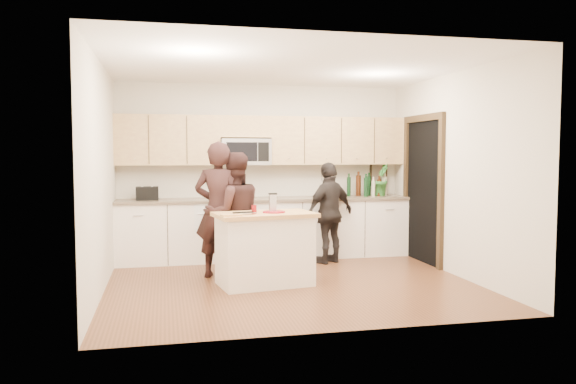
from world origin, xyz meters
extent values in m
plane|color=brown|center=(0.00, 0.00, 0.00)|extent=(4.50, 4.50, 0.00)
cube|color=beige|center=(0.00, 2.00, 1.35)|extent=(4.50, 0.02, 2.70)
cube|color=beige|center=(0.00, -2.00, 1.35)|extent=(4.50, 0.02, 2.70)
cube|color=beige|center=(-2.25, 0.00, 1.35)|extent=(0.02, 4.00, 2.70)
cube|color=beige|center=(2.25, 0.00, 1.35)|extent=(0.02, 4.00, 2.70)
cube|color=white|center=(0.00, 0.00, 2.70)|extent=(4.50, 4.00, 0.02)
cube|color=white|center=(0.00, 1.69, 0.45)|extent=(4.50, 0.62, 0.90)
cube|color=#786650|center=(0.00, 1.68, 0.92)|extent=(4.50, 0.66, 0.04)
cube|color=tan|center=(-1.48, 1.83, 1.83)|extent=(1.55, 0.33, 0.75)
cube|color=tan|center=(1.17, 1.83, 1.83)|extent=(2.17, 0.33, 0.75)
cube|color=tan|center=(-0.31, 1.83, 2.04)|extent=(0.78, 0.33, 0.33)
cube|color=silver|center=(-0.31, 1.80, 1.65)|extent=(0.76, 0.40, 0.40)
cube|color=black|center=(-0.39, 1.60, 1.65)|extent=(0.47, 0.01, 0.29)
cube|color=black|center=(-0.06, 1.60, 1.65)|extent=(0.17, 0.01, 0.29)
cube|color=black|center=(2.24, 0.90, 1.05)|extent=(0.02, 1.05, 2.10)
cube|color=#302212|center=(2.22, 0.33, 1.05)|extent=(0.06, 0.10, 2.10)
cube|color=#302212|center=(2.22, 1.48, 1.05)|extent=(0.06, 0.10, 2.10)
cube|color=#302212|center=(2.22, 0.90, 2.15)|extent=(0.06, 1.25, 0.10)
cube|color=black|center=(1.95, 1.99, 1.28)|extent=(0.30, 0.03, 0.38)
cube|color=tan|center=(1.95, 1.97, 1.28)|extent=(0.24, 0.00, 0.32)
cube|color=white|center=(-0.95, 1.38, 0.70)|extent=(0.34, 0.01, 0.48)
cube|color=white|center=(-0.95, 1.67, 0.94)|extent=(0.34, 0.60, 0.01)
cube|color=white|center=(-0.34, -0.04, 0.42)|extent=(1.19, 0.81, 0.85)
cube|color=tan|center=(-0.34, -0.04, 0.88)|extent=(1.29, 0.88, 0.05)
cylinder|color=maroon|center=(-0.22, -0.06, 0.91)|extent=(0.28, 0.28, 0.02)
cube|color=silver|center=(-0.22, 0.02, 1.02)|extent=(0.09, 0.05, 0.20)
cube|color=black|center=(-0.22, 0.02, 1.13)|extent=(0.10, 0.06, 0.02)
cylinder|color=maroon|center=(-0.48, -0.13, 0.95)|extent=(0.06, 0.06, 0.10)
cube|color=tan|center=(-0.78, -0.31, 0.91)|extent=(0.25, 0.20, 0.02)
cube|color=black|center=(-0.63, -0.21, 0.93)|extent=(0.25, 0.07, 0.02)
cube|color=silver|center=(-0.57, -0.25, 0.92)|extent=(0.21, 0.06, 0.01)
cube|color=black|center=(-1.78, 1.67, 1.04)|extent=(0.32, 0.22, 0.20)
cube|color=silver|center=(-1.85, 1.67, 1.14)|extent=(0.03, 0.16, 0.00)
cube|color=silver|center=(-1.71, 1.67, 1.14)|extent=(0.03, 0.16, 0.00)
cylinder|color=black|center=(1.35, 1.75, 1.12)|extent=(0.06, 0.06, 0.37)
cylinder|color=black|center=(1.51, 1.74, 1.14)|extent=(0.08, 0.08, 0.40)
cylinder|color=#B5AE8E|center=(1.73, 1.65, 1.10)|extent=(0.06, 0.06, 0.31)
cylinder|color=black|center=(1.72, 1.81, 1.13)|extent=(0.07, 0.07, 0.37)
cylinder|color=black|center=(1.83, 1.65, 1.10)|extent=(0.07, 0.07, 0.33)
cylinder|color=#B5AE8E|center=(1.97, 1.76, 1.12)|extent=(0.08, 0.08, 0.37)
cylinder|color=black|center=(1.59, 1.59, 1.12)|extent=(0.07, 0.07, 0.36)
imported|color=#30732E|center=(1.88, 1.72, 1.21)|extent=(0.37, 0.38, 0.54)
imported|color=black|center=(-0.85, 0.51, 0.89)|extent=(0.76, 0.62, 1.78)
imported|color=black|center=(-0.65, 0.51, 0.82)|extent=(0.89, 0.74, 1.64)
imported|color=black|center=(0.85, 1.13, 0.75)|extent=(0.95, 0.74, 1.50)
camera|label=1|loc=(-1.53, -6.80, 1.63)|focal=35.00mm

